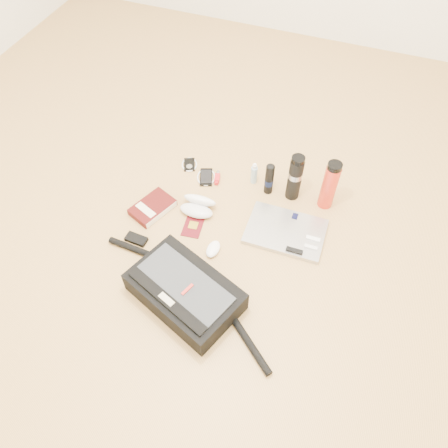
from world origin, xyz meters
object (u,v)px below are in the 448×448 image
(thermos_red, at_px, (329,185))
(book, at_px, (153,208))
(thermos_black, at_px, (295,177))
(laptop, at_px, (286,232))
(messenger_bag, at_px, (184,291))

(thermos_red, bearing_deg, book, -156.89)
(book, bearing_deg, thermos_black, 50.34)
(laptop, height_order, thermos_red, thermos_red)
(laptop, bearing_deg, thermos_red, 60.08)
(thermos_black, height_order, thermos_red, thermos_red)
(laptop, distance_m, thermos_black, 0.28)
(laptop, height_order, thermos_black, thermos_black)
(messenger_bag, height_order, thermos_red, thermos_red)
(messenger_bag, bearing_deg, laptop, 78.51)
(thermos_black, xyz_separation_m, thermos_red, (0.17, 0.00, 0.00))
(laptop, bearing_deg, thermos_black, 96.96)
(messenger_bag, xyz_separation_m, thermos_black, (0.28, 0.73, 0.07))
(messenger_bag, height_order, laptop, messenger_bag)
(messenger_bag, distance_m, book, 0.53)
(messenger_bag, height_order, book, messenger_bag)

